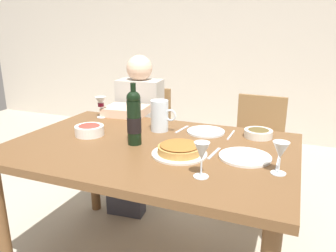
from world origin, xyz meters
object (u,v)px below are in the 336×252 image
dining_table (150,161)px  baked_tart (179,150)px  salad_bowl (89,129)px  dinner_plate_left_setting (206,132)px  olive_bowl (258,133)px  dinner_plate_right_setting (245,157)px  wine_glass_centre (202,153)px  chair_right (256,147)px  wine_glass_right_diner (101,103)px  chair_left (147,133)px  wine_bottle (134,118)px  wine_glass_left_diner (280,151)px  diner_left (135,128)px  water_pitcher (160,117)px

dining_table → baked_tart: 0.24m
salad_bowl → dinner_plate_left_setting: bearing=26.1°
olive_bowl → dinner_plate_right_setting: 0.34m
wine_glass_centre → chair_right: size_ratio=0.17×
wine_glass_right_diner → dinner_plate_left_setting: size_ratio=0.65×
chair_left → dinner_plate_left_setting: bearing=133.4°
baked_tart → wine_bottle: bearing=167.8°
salad_bowl → dinner_plate_right_setting: salad_bowl is taller
wine_glass_left_diner → chair_right: (-0.20, 1.04, -0.36)m
dinner_plate_left_setting → chair_left: (-0.68, 0.59, -0.27)m
wine_bottle → diner_left: (-0.36, 0.69, -0.29)m
olive_bowl → chair_right: chair_right is taller
water_pitcher → diner_left: diner_left is taller
dining_table → diner_left: diner_left is taller
wine_glass_centre → dinner_plate_left_setting: wine_glass_centre is taller
dinner_plate_right_setting → chair_left: size_ratio=0.28×
chair_left → wine_bottle: bearing=106.8°
dinner_plate_right_setting → wine_bottle: bearing=-177.8°
water_pitcher → chair_right: (0.50, 0.67, -0.35)m
dinner_plate_right_setting → chair_right: bearing=92.8°
wine_glass_centre → dinner_plate_left_setting: bearing=103.7°
olive_bowl → diner_left: 1.02m
wine_bottle → wine_glass_left_diner: (0.74, -0.11, -0.04)m
water_pitcher → baked_tart: size_ratio=0.68×
diner_left → wine_glass_centre: bearing=124.8°
dining_table → diner_left: (-0.44, 0.67, -0.05)m
wine_glass_right_diner → water_pitcher: bearing=-14.8°
wine_bottle → chair_left: size_ratio=0.38×
salad_bowl → chair_left: (-0.07, 0.89, -0.30)m
olive_bowl → wine_bottle: bearing=-148.7°
chair_left → diner_left: (0.02, -0.24, 0.12)m
wine_glass_left_diner → wine_glass_centre: wine_glass_centre is taller
chair_left → chair_right: (0.91, 0.01, 0.00)m
salad_bowl → wine_glass_left_diner: wine_glass_left_diner is taller
water_pitcher → wine_glass_right_diner: (-0.50, 0.13, 0.02)m
salad_bowl → dinner_plate_left_setting: salad_bowl is taller
baked_tart → dinner_plate_left_setting: bearing=86.7°
wine_glass_left_diner → wine_glass_centre: (-0.30, -0.15, 0.01)m
wine_glass_centre → diner_left: bearing=130.2°
water_pitcher → wine_glass_centre: water_pitcher is taller
wine_glass_left_diner → dinner_plate_left_setting: bearing=135.0°
wine_glass_left_diner → diner_left: bearing=144.0°
wine_glass_right_diner → chair_left: (0.09, 0.53, -0.37)m
wine_glass_centre → chair_right: (0.09, 1.20, -0.37)m
dining_table → water_pitcher: bearing=101.2°
wine_glass_left_diner → dining_table: bearing=169.4°
diner_left → chair_right: diner_left is taller
dinner_plate_left_setting → dining_table: bearing=-124.5°
diner_left → chair_left: bearing=-90.9°
baked_tart → chair_right: (0.26, 1.00, -0.29)m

